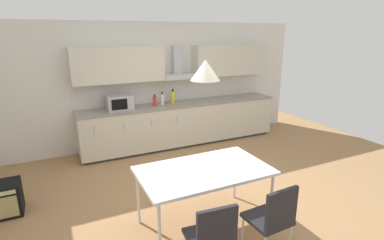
% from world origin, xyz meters
% --- Properties ---
extents(ground_plane, '(8.81, 7.38, 0.02)m').
position_xyz_m(ground_plane, '(0.00, 0.00, -0.01)').
color(ground_plane, '#9E754C').
extents(wall_back, '(7.05, 0.10, 2.51)m').
position_xyz_m(wall_back, '(0.00, 2.51, 1.25)').
color(wall_back, silver).
rests_on(wall_back, ground_plane).
extents(kitchen_counter, '(4.22, 0.68, 0.89)m').
position_xyz_m(kitchen_counter, '(0.62, 2.13, 0.45)').
color(kitchen_counter, '#333333').
rests_on(kitchen_counter, ground_plane).
extents(backsplash_tile, '(4.20, 0.02, 0.45)m').
position_xyz_m(backsplash_tile, '(0.62, 2.45, 1.11)').
color(backsplash_tile, silver).
rests_on(backsplash_tile, kitchen_counter).
extents(upper_wall_cabinets, '(4.20, 0.40, 0.66)m').
position_xyz_m(upper_wall_cabinets, '(0.62, 2.29, 1.71)').
color(upper_wall_cabinets, beige).
extents(microwave, '(0.48, 0.35, 0.28)m').
position_xyz_m(microwave, '(-0.67, 2.13, 1.03)').
color(microwave, '#ADADB2').
rests_on(microwave, kitchen_counter).
extents(bottle_red, '(0.07, 0.07, 0.23)m').
position_xyz_m(bottle_red, '(0.02, 2.12, 0.99)').
color(bottle_red, red).
rests_on(bottle_red, kitchen_counter).
extents(bottle_white, '(0.08, 0.08, 0.26)m').
position_xyz_m(bottle_white, '(0.21, 2.19, 1.00)').
color(bottle_white, white).
rests_on(bottle_white, kitchen_counter).
extents(bottle_yellow, '(0.08, 0.08, 0.30)m').
position_xyz_m(bottle_yellow, '(0.44, 2.19, 1.02)').
color(bottle_yellow, yellow).
rests_on(bottle_yellow, kitchen_counter).
extents(dining_table, '(1.53, 0.90, 0.76)m').
position_xyz_m(dining_table, '(-0.30, -0.61, 0.71)').
color(dining_table, white).
rests_on(dining_table, ground_plane).
extents(chair_near_left, '(0.43, 0.43, 0.87)m').
position_xyz_m(chair_near_left, '(-0.65, -1.44, 0.53)').
color(chair_near_left, black).
rests_on(chair_near_left, ground_plane).
extents(chair_near_right, '(0.42, 0.42, 0.87)m').
position_xyz_m(chair_near_right, '(0.04, -1.44, 0.53)').
color(chair_near_right, black).
rests_on(chair_near_right, ground_plane).
extents(pendant_lamp, '(0.32, 0.32, 0.22)m').
position_xyz_m(pendant_lamp, '(-0.30, -0.61, 1.91)').
color(pendant_lamp, silver).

